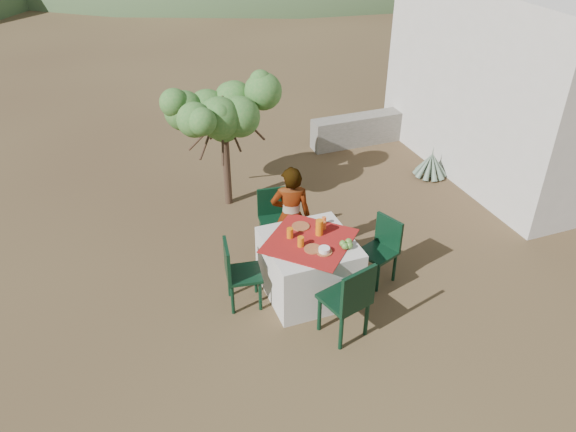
% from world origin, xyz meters
% --- Properties ---
extents(ground, '(160.00, 160.00, 0.00)m').
position_xyz_m(ground, '(0.00, 0.00, 0.00)').
color(ground, '#3E2A1C').
rests_on(ground, ground).
extents(table, '(1.30, 1.30, 0.76)m').
position_xyz_m(table, '(0.71, -0.22, 0.38)').
color(table, silver).
rests_on(table, ground).
extents(chair_far, '(0.43, 0.43, 0.83)m').
position_xyz_m(chair_far, '(0.64, 0.89, 0.46)').
color(chair_far, black).
rests_on(chair_far, ground).
extents(chair_near, '(0.56, 0.56, 0.99)m').
position_xyz_m(chair_near, '(0.82, -1.09, 0.55)').
color(chair_near, black).
rests_on(chair_near, ground).
extents(chair_left, '(0.46, 0.46, 0.87)m').
position_xyz_m(chair_left, '(-0.16, -0.14, 0.48)').
color(chair_left, black).
rests_on(chair_left, ground).
extents(chair_right, '(0.51, 0.51, 0.86)m').
position_xyz_m(chair_right, '(1.66, -0.29, 0.47)').
color(chair_right, black).
rests_on(chair_right, ground).
extents(person, '(0.59, 0.48, 1.39)m').
position_xyz_m(person, '(0.73, 0.44, 0.70)').
color(person, '#8C6651').
rests_on(person, ground).
extents(shrub_tree, '(1.50, 1.47, 1.76)m').
position_xyz_m(shrub_tree, '(0.41, 2.23, 1.39)').
color(shrub_tree, '#432D21').
rests_on(shrub_tree, ground).
extents(agave, '(0.57, 0.56, 0.60)m').
position_xyz_m(agave, '(3.76, 1.83, 0.20)').
color(agave, slate).
rests_on(agave, ground).
extents(guesthouse, '(3.20, 4.20, 3.00)m').
position_xyz_m(guesthouse, '(5.60, 1.80, 1.50)').
color(guesthouse, beige).
rests_on(guesthouse, ground).
extents(stone_wall, '(2.60, 0.35, 0.55)m').
position_xyz_m(stone_wall, '(3.60, 3.40, 0.28)').
color(stone_wall, gray).
rests_on(stone_wall, ground).
extents(plate_far, '(0.22, 0.22, 0.01)m').
position_xyz_m(plate_far, '(0.72, 0.08, 0.77)').
color(plate_far, brown).
rests_on(plate_far, table).
extents(plate_near, '(0.21, 0.21, 0.01)m').
position_xyz_m(plate_near, '(0.68, -0.40, 0.77)').
color(plate_near, brown).
rests_on(plate_near, table).
extents(glass_far, '(0.08, 0.08, 0.12)m').
position_xyz_m(glass_far, '(0.52, -0.08, 0.82)').
color(glass_far, orange).
rests_on(glass_far, table).
extents(glass_near, '(0.08, 0.08, 0.12)m').
position_xyz_m(glass_near, '(0.57, -0.29, 0.82)').
color(glass_near, orange).
rests_on(glass_near, table).
extents(juice_pitcher, '(0.09, 0.09, 0.20)m').
position_xyz_m(juice_pitcher, '(0.86, -0.15, 0.86)').
color(juice_pitcher, orange).
rests_on(juice_pitcher, table).
extents(bowl_plate, '(0.19, 0.19, 0.01)m').
position_xyz_m(bowl_plate, '(0.77, -0.49, 0.77)').
color(bowl_plate, brown).
rests_on(bowl_plate, table).
extents(white_bowl, '(0.13, 0.13, 0.05)m').
position_xyz_m(white_bowl, '(0.77, -0.49, 0.80)').
color(white_bowl, white).
rests_on(white_bowl, bowl_plate).
extents(jar_left, '(0.06, 0.06, 0.10)m').
position_xyz_m(jar_left, '(0.96, -0.06, 0.81)').
color(jar_left, orange).
rests_on(jar_left, table).
extents(jar_right, '(0.06, 0.06, 0.09)m').
position_xyz_m(jar_right, '(1.01, 0.05, 0.81)').
color(jar_right, orange).
rests_on(jar_right, table).
extents(napkin_holder, '(0.07, 0.05, 0.09)m').
position_xyz_m(napkin_holder, '(0.89, -0.06, 0.80)').
color(napkin_holder, white).
rests_on(napkin_holder, table).
extents(fruit_cluster, '(0.16, 0.15, 0.08)m').
position_xyz_m(fruit_cluster, '(1.05, -0.49, 0.80)').
color(fruit_cluster, '#528630').
rests_on(fruit_cluster, table).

